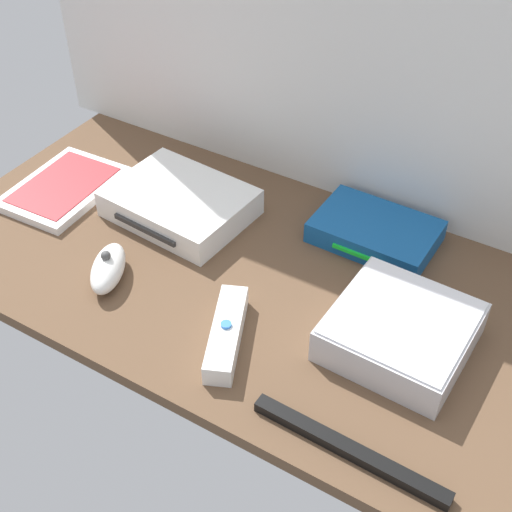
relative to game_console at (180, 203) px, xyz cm
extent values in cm
cube|color=brown|center=(17.81, -6.39, -3.20)|extent=(100.00, 48.00, 2.00)
cube|color=white|center=(0.00, 0.03, 0.00)|extent=(22.22, 17.63, 4.40)
cube|color=#2D2D2D|center=(-0.66, -8.14, 0.00)|extent=(12.01, 1.56, 0.80)
cube|color=silver|center=(40.20, -7.98, 0.30)|extent=(17.57, 17.57, 5.00)
cube|color=silver|center=(40.20, -7.98, 2.95)|extent=(16.87, 16.87, 0.30)
cube|color=white|center=(-20.07, -5.05, -1.50)|extent=(14.40, 19.56, 1.40)
cube|color=#B72D33|center=(-20.07, -5.05, -0.72)|extent=(11.84, 16.80, 0.16)
cube|color=#145193|center=(28.99, 9.91, -0.50)|extent=(18.19, 12.29, 3.40)
cube|color=#19D833|center=(28.89, 3.71, -0.50)|extent=(8.01, 0.53, 0.60)
cube|color=white|center=(20.88, -18.87, -0.70)|extent=(9.22, 15.01, 3.00)
cylinder|color=#387FDB|center=(20.88, -18.87, 1.00)|extent=(1.40, 1.40, 0.40)
ellipsoid|color=white|center=(0.10, -17.48, -0.20)|extent=(8.33, 10.92, 4.00)
sphere|color=#4C4C4C|center=(0.10, -17.48, 2.20)|extent=(1.40, 1.40, 1.40)
cube|color=black|center=(41.60, -25.79, -1.50)|extent=(24.04, 2.43, 1.40)
camera|label=1|loc=(55.31, -68.63, 65.88)|focal=48.75mm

